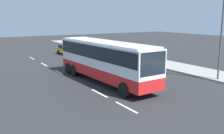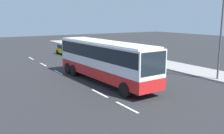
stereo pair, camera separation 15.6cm
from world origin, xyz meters
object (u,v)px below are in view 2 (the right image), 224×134
Objects in this scene: coach_bus at (104,57)px; street_lamp at (223,32)px; pedestrian_near_curb at (142,53)px; car_yellow_taxi at (66,50)px.

street_lamp is at bearing 57.72° from coach_bus.
pedestrian_near_curb is at bearing 178.92° from street_lamp.
pedestrian_near_curb is at bearing 22.38° from car_yellow_taxi.
coach_bus reaches higher than pedestrian_near_curb.
pedestrian_near_curb is at bearing 121.52° from coach_bus.
street_lamp is (11.23, -0.21, 3.20)m from pedestrian_near_curb.
pedestrian_near_curb is 11.68m from street_lamp.
car_yellow_taxi is 2.58× the size of pedestrian_near_curb.
car_yellow_taxi is 12.58m from pedestrian_near_curb.
car_yellow_taxi is at bearing -166.54° from street_lamp.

